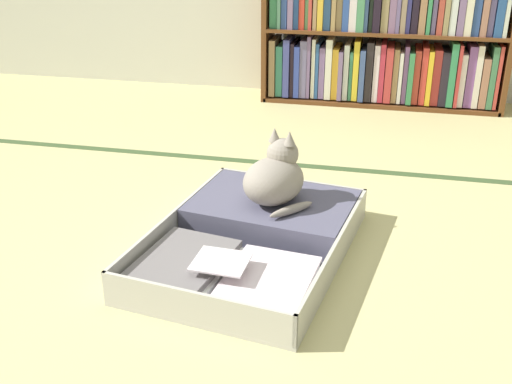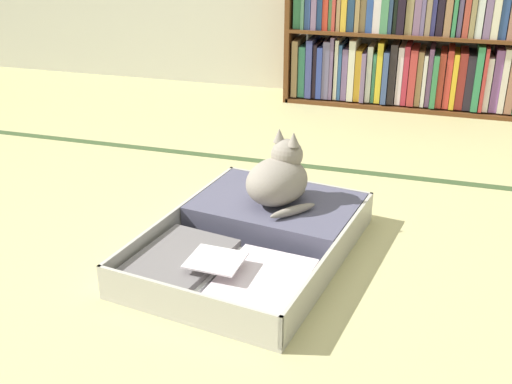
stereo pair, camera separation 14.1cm
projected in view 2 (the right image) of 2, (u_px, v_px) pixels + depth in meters
ground_plane at (208, 285)px, 2.02m from camera, size 10.00×10.00×0.00m
tatami_border at (289, 164)px, 2.97m from camera, size 4.80×0.05×0.00m
bookshelf at (409, 37)px, 3.68m from camera, size 1.45×0.29×0.88m
open_suitcase at (258, 234)px, 2.23m from camera, size 0.74×0.97×0.12m
black_cat at (280, 178)px, 2.28m from camera, size 0.30×0.32×0.27m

